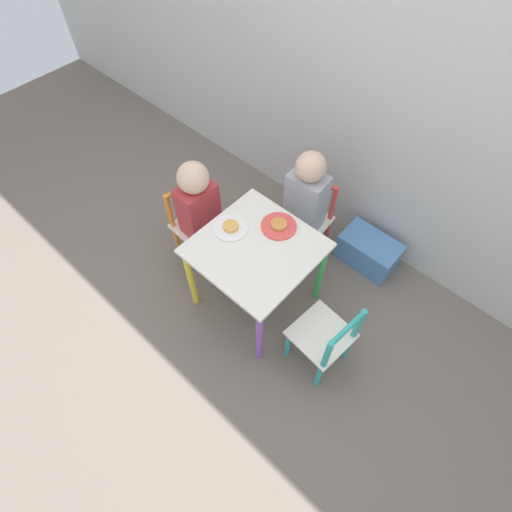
% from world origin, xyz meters
% --- Properties ---
extents(ground_plane, '(6.00, 6.00, 0.00)m').
position_xyz_m(ground_plane, '(0.00, 0.00, 0.00)').
color(ground_plane, '#6B6056').
extents(house_wall, '(6.00, 0.06, 2.60)m').
position_xyz_m(house_wall, '(0.00, 0.83, 1.30)').
color(house_wall, beige).
rests_on(house_wall, ground_plane).
extents(kids_table, '(0.55, 0.55, 0.50)m').
position_xyz_m(kids_table, '(0.00, 0.00, 0.42)').
color(kids_table, silver).
rests_on(kids_table, ground_plane).
extents(chair_red, '(0.28, 0.28, 0.51)m').
position_xyz_m(chair_red, '(-0.04, 0.48, 0.25)').
color(chair_red, silver).
rests_on(chair_red, ground_plane).
extents(chair_orange, '(0.27, 0.27, 0.51)m').
position_xyz_m(chair_orange, '(-0.48, 0.03, 0.25)').
color(chair_orange, silver).
rests_on(chair_orange, ground_plane).
extents(chair_teal, '(0.28, 0.28, 0.51)m').
position_xyz_m(chair_teal, '(0.48, -0.04, 0.25)').
color(chair_teal, silver).
rests_on(chair_teal, ground_plane).
extents(child_back, '(0.21, 0.22, 0.76)m').
position_xyz_m(child_back, '(-0.03, 0.42, 0.45)').
color(child_back, '#38383D').
rests_on(child_back, ground_plane).
extents(child_left, '(0.22, 0.21, 0.73)m').
position_xyz_m(child_left, '(-0.42, 0.02, 0.44)').
color(child_left, '#7A6B5B').
rests_on(child_left, ground_plane).
extents(plate_back, '(0.18, 0.18, 0.03)m').
position_xyz_m(plate_back, '(0.00, 0.17, 0.51)').
color(plate_back, '#E54C47').
rests_on(plate_back, kids_table).
extents(plate_left, '(0.17, 0.17, 0.03)m').
position_xyz_m(plate_left, '(-0.17, 0.00, 0.51)').
color(plate_left, white).
rests_on(plate_left, kids_table).
extents(storage_bin, '(0.34, 0.21, 0.19)m').
position_xyz_m(storage_bin, '(0.32, 0.65, 0.09)').
color(storage_bin, '#4C7FB7').
rests_on(storage_bin, ground_plane).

